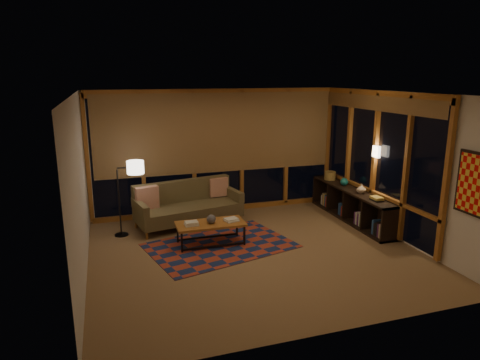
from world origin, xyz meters
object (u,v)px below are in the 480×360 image
object	(u,v)px
floor_lamp	(119,199)
bookshelf	(351,205)
sofa	(189,205)
coffee_table	(211,233)

from	to	relation	value
floor_lamp	bookshelf	distance (m)	4.70
floor_lamp	sofa	bearing A→B (deg)	13.26
bookshelf	floor_lamp	bearing A→B (deg)	173.19
coffee_table	bookshelf	distance (m)	3.16
sofa	floor_lamp	world-z (taller)	floor_lamp
sofa	bookshelf	xyz separation A→B (m)	(3.30, -0.73, -0.09)
sofa	bookshelf	world-z (taller)	sofa
sofa	floor_lamp	distance (m)	1.40
sofa	floor_lamp	size ratio (longest dim) A/B	1.45
sofa	coffee_table	xyz separation A→B (m)	(0.17, -1.13, -0.22)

